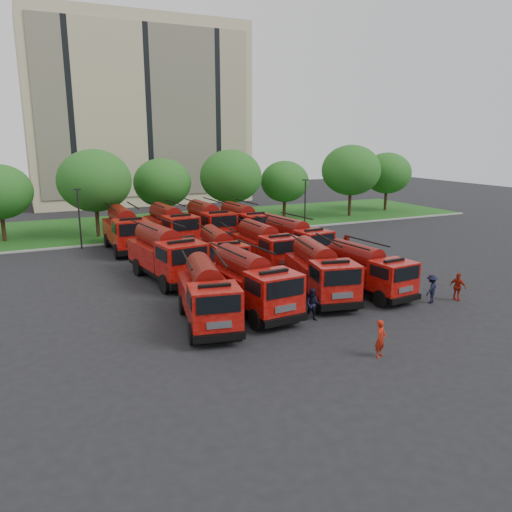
{
  "coord_description": "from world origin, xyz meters",
  "views": [
    {
      "loc": [
        -14.17,
        -26.73,
        9.3
      ],
      "look_at": [
        -0.87,
        1.61,
        1.8
      ],
      "focal_mm": 35.0,
      "sensor_mm": 36.0,
      "label": 1
    }
  ],
  "objects_px": {
    "fire_truck_5": "(220,252)",
    "fire_truck_11": "(243,223)",
    "fire_truck_1": "(251,282)",
    "firefighter_4": "(168,284)",
    "firefighter_1": "(312,320)",
    "fire_truck_3": "(367,270)",
    "fire_truck_9": "(171,226)",
    "fire_truck_6": "(264,246)",
    "firefighter_5": "(346,256)",
    "fire_truck_7": "(295,240)",
    "firefighter_0": "(380,356)",
    "fire_truck_4": "(166,254)",
    "fire_truck_2": "(320,271)",
    "fire_truck_10": "(208,222)",
    "firefighter_2": "(456,300)",
    "fire_truck_0": "(207,294)",
    "fire_truck_8": "(125,230)",
    "firefighter_3": "(430,303)"
  },
  "relations": [
    {
      "from": "fire_truck_5",
      "to": "fire_truck_11",
      "type": "height_order",
      "value": "fire_truck_11"
    },
    {
      "from": "fire_truck_1",
      "to": "firefighter_4",
      "type": "distance_m",
      "value": 7.69
    },
    {
      "from": "fire_truck_1",
      "to": "firefighter_1",
      "type": "height_order",
      "value": "fire_truck_1"
    },
    {
      "from": "fire_truck_3",
      "to": "fire_truck_9",
      "type": "distance_m",
      "value": 19.9
    },
    {
      "from": "fire_truck_6",
      "to": "firefighter_5",
      "type": "relative_size",
      "value": 4.02
    },
    {
      "from": "fire_truck_9",
      "to": "firefighter_5",
      "type": "bearing_deg",
      "value": -45.3
    },
    {
      "from": "fire_truck_7",
      "to": "firefighter_0",
      "type": "height_order",
      "value": "fire_truck_7"
    },
    {
      "from": "fire_truck_4",
      "to": "firefighter_5",
      "type": "relative_size",
      "value": 4.63
    },
    {
      "from": "fire_truck_6",
      "to": "firefighter_1",
      "type": "distance_m",
      "value": 11.31
    },
    {
      "from": "fire_truck_11",
      "to": "firefighter_4",
      "type": "distance_m",
      "value": 14.64
    },
    {
      "from": "fire_truck_11",
      "to": "firefighter_1",
      "type": "height_order",
      "value": "fire_truck_11"
    },
    {
      "from": "fire_truck_2",
      "to": "fire_truck_10",
      "type": "bearing_deg",
      "value": 103.02
    },
    {
      "from": "fire_truck_7",
      "to": "firefighter_2",
      "type": "relative_size",
      "value": 4.32
    },
    {
      "from": "fire_truck_11",
      "to": "firefighter_1",
      "type": "xyz_separation_m",
      "value": [
        -4.98,
        -20.28,
        -1.67
      ]
    },
    {
      "from": "fire_truck_3",
      "to": "firefighter_1",
      "type": "relative_size",
      "value": 3.85
    },
    {
      "from": "fire_truck_0",
      "to": "fire_truck_10",
      "type": "height_order",
      "value": "fire_truck_10"
    },
    {
      "from": "fire_truck_5",
      "to": "firefighter_0",
      "type": "xyz_separation_m",
      "value": [
        1.37,
        -15.58,
        -1.52
      ]
    },
    {
      "from": "fire_truck_0",
      "to": "firefighter_4",
      "type": "bearing_deg",
      "value": 100.26
    },
    {
      "from": "fire_truck_6",
      "to": "firefighter_2",
      "type": "height_order",
      "value": "fire_truck_6"
    },
    {
      "from": "fire_truck_10",
      "to": "fire_truck_0",
      "type": "bearing_deg",
      "value": -111.79
    },
    {
      "from": "fire_truck_8",
      "to": "fire_truck_9",
      "type": "xyz_separation_m",
      "value": [
        4.0,
        0.45,
        -0.03
      ]
    },
    {
      "from": "fire_truck_0",
      "to": "fire_truck_3",
      "type": "bearing_deg",
      "value": 14.25
    },
    {
      "from": "fire_truck_1",
      "to": "fire_truck_11",
      "type": "bearing_deg",
      "value": 63.52
    },
    {
      "from": "fire_truck_5",
      "to": "firefighter_5",
      "type": "xyz_separation_m",
      "value": [
        11.05,
        0.73,
        -1.52
      ]
    },
    {
      "from": "fire_truck_8",
      "to": "fire_truck_11",
      "type": "bearing_deg",
      "value": -2.91
    },
    {
      "from": "firefighter_4",
      "to": "firefighter_5",
      "type": "xyz_separation_m",
      "value": [
        15.04,
        1.61,
        0.0
      ]
    },
    {
      "from": "fire_truck_1",
      "to": "fire_truck_9",
      "type": "relative_size",
      "value": 0.93
    },
    {
      "from": "fire_truck_7",
      "to": "firefighter_4",
      "type": "bearing_deg",
      "value": -174.62
    },
    {
      "from": "fire_truck_11",
      "to": "fire_truck_0",
      "type": "bearing_deg",
      "value": -122.1
    },
    {
      "from": "fire_truck_4",
      "to": "fire_truck_7",
      "type": "distance_m",
      "value": 10.55
    },
    {
      "from": "fire_truck_8",
      "to": "firefighter_4",
      "type": "height_order",
      "value": "fire_truck_8"
    },
    {
      "from": "firefighter_0",
      "to": "fire_truck_1",
      "type": "bearing_deg",
      "value": 82.15
    },
    {
      "from": "fire_truck_6",
      "to": "firefighter_5",
      "type": "distance_m",
      "value": 7.67
    },
    {
      "from": "fire_truck_1",
      "to": "fire_truck_2",
      "type": "bearing_deg",
      "value": 1.18
    },
    {
      "from": "fire_truck_5",
      "to": "fire_truck_9",
      "type": "bearing_deg",
      "value": 98.49
    },
    {
      "from": "fire_truck_4",
      "to": "firefighter_2",
      "type": "relative_size",
      "value": 4.86
    },
    {
      "from": "fire_truck_7",
      "to": "fire_truck_10",
      "type": "xyz_separation_m",
      "value": [
        -3.59,
        9.68,
        0.16
      ]
    },
    {
      "from": "fire_truck_7",
      "to": "firefighter_5",
      "type": "relative_size",
      "value": 4.11
    },
    {
      "from": "fire_truck_3",
      "to": "firefighter_2",
      "type": "height_order",
      "value": "fire_truck_3"
    },
    {
      "from": "fire_truck_6",
      "to": "firefighter_3",
      "type": "bearing_deg",
      "value": -66.45
    },
    {
      "from": "fire_truck_6",
      "to": "fire_truck_11",
      "type": "distance_m",
      "value": 9.69
    },
    {
      "from": "fire_truck_3",
      "to": "firefighter_1",
      "type": "distance_m",
      "value": 6.11
    },
    {
      "from": "fire_truck_10",
      "to": "firefighter_2",
      "type": "bearing_deg",
      "value": -73.81
    },
    {
      "from": "fire_truck_11",
      "to": "fire_truck_5",
      "type": "bearing_deg",
      "value": -125.13
    },
    {
      "from": "fire_truck_2",
      "to": "fire_truck_8",
      "type": "xyz_separation_m",
      "value": [
        -7.92,
        17.66,
        0.18
      ]
    },
    {
      "from": "fire_truck_2",
      "to": "firefighter_1",
      "type": "height_order",
      "value": "fire_truck_2"
    },
    {
      "from": "fire_truck_0",
      "to": "firefighter_3",
      "type": "height_order",
      "value": "fire_truck_0"
    },
    {
      "from": "fire_truck_3",
      "to": "fire_truck_2",
      "type": "bearing_deg",
      "value": 164.17
    },
    {
      "from": "fire_truck_2",
      "to": "fire_truck_9",
      "type": "height_order",
      "value": "fire_truck_9"
    },
    {
      "from": "fire_truck_2",
      "to": "fire_truck_11",
      "type": "relative_size",
      "value": 0.98
    }
  ]
}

